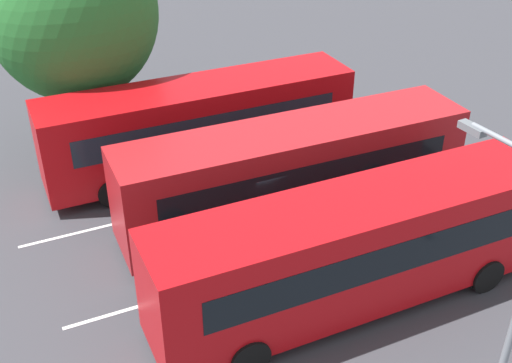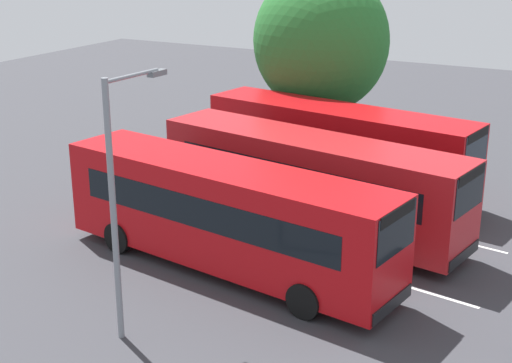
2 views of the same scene
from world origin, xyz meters
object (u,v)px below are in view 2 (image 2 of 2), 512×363
(bus_center_right, at_px, (338,145))
(depot_tree, at_px, (321,41))
(street_lamp, at_px, (119,191))
(bus_center_left, at_px, (311,180))
(bus_far_left, at_px, (226,214))

(bus_center_right, relative_size, depot_tree, 1.35)
(street_lamp, distance_m, depot_tree, 17.48)
(bus_center_left, bearing_deg, street_lamp, -89.04)
(bus_far_left, bearing_deg, depot_tree, 110.08)
(bus_center_left, bearing_deg, bus_far_left, -93.44)
(bus_far_left, distance_m, bus_center_right, 8.59)
(bus_center_left, distance_m, depot_tree, 9.99)
(street_lamp, bearing_deg, bus_far_left, -0.95)
(bus_far_left, distance_m, street_lamp, 4.96)
(bus_center_right, distance_m, depot_tree, 6.03)
(bus_far_left, relative_size, bus_center_right, 1.00)
(bus_center_right, xyz_separation_m, street_lamp, (-0.44, -13.09, 2.06))
(street_lamp, bearing_deg, depot_tree, 10.92)
(bus_far_left, bearing_deg, bus_center_right, 97.94)
(bus_center_left, height_order, bus_center_right, same)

